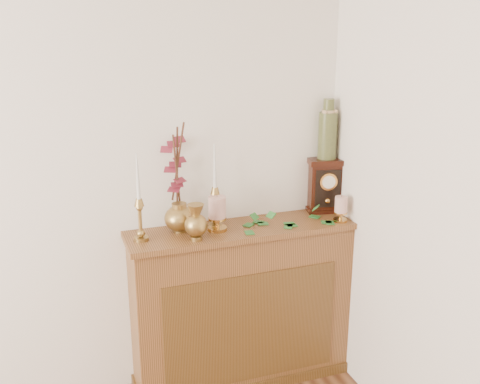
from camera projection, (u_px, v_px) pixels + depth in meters
name	position (u px, v px, depth m)	size (l,w,h in m)	color
console_shelf	(242.00, 310.00, 3.12)	(1.24, 0.34, 0.93)	brown
candlestick_left	(140.00, 213.00, 2.75)	(0.07, 0.07, 0.45)	#AE8845
candlestick_center	(215.00, 201.00, 2.93)	(0.07, 0.07, 0.45)	#AE8845
bud_vase	(196.00, 223.00, 2.78)	(0.12, 0.12, 0.19)	#AE8845
ginger_jar	(176.00, 181.00, 2.87)	(0.24, 0.25, 0.58)	#AE8845
pillar_candle_left	(217.00, 212.00, 2.90)	(0.10, 0.10, 0.20)	#C29043
pillar_candle_right	(341.00, 208.00, 3.04)	(0.08, 0.08, 0.15)	#C29043
ivy_garland	(287.00, 221.00, 3.02)	(0.54, 0.22, 0.09)	#296D29
mantel_clock	(325.00, 185.00, 3.19)	(0.23, 0.19, 0.31)	#35140A
ceramic_vase	(328.00, 132.00, 3.10)	(0.10, 0.10, 0.33)	#183123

